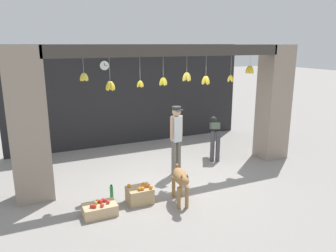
{
  "coord_description": "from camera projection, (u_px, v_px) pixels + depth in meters",
  "views": [
    {
      "loc": [
        -3.06,
        -6.25,
        2.99
      ],
      "look_at": [
        0.0,
        0.45,
        1.13
      ],
      "focal_mm": 35.0,
      "sensor_mm": 36.0,
      "label": 1
    }
  ],
  "objects": [
    {
      "name": "fruit_crate_apples",
      "position": [
        100.0,
        209.0,
        5.85
      ],
      "size": [
        0.59,
        0.38,
        0.27
      ],
      "color": "tan",
      "rests_on": "ground_plane"
    },
    {
      "name": "shopkeeper",
      "position": [
        176.0,
        135.0,
        7.54
      ],
      "size": [
        0.34,
        0.28,
        1.61
      ],
      "rotation": [
        0.0,
        0.0,
        3.33
      ],
      "color": "#6B665B",
      "rests_on": "ground_plane"
    },
    {
      "name": "water_bottle",
      "position": [
        112.0,
        192.0,
        6.48
      ],
      "size": [
        0.07,
        0.07,
        0.29
      ],
      "color": "#38934C",
      "rests_on": "ground_plane"
    },
    {
      "name": "wall_clock",
      "position": [
        104.0,
        66.0,
        9.22
      ],
      "size": [
        0.28,
        0.03,
        0.28
      ],
      "color": "black"
    },
    {
      "name": "shop_pillar_right",
      "position": [
        274.0,
        103.0,
        8.58
      ],
      "size": [
        0.7,
        0.6,
        2.97
      ],
      "primitive_type": "cube",
      "color": "gray",
      "rests_on": "ground_plane"
    },
    {
      "name": "shop_pillar_left",
      "position": [
        28.0,
        126.0,
        6.18
      ],
      "size": [
        0.7,
        0.6,
        2.97
      ],
      "primitive_type": "cube",
      "color": "gray",
      "rests_on": "ground_plane"
    },
    {
      "name": "storefront_awning",
      "position": [
        175.0,
        53.0,
        6.91
      ],
      "size": [
        5.36,
        0.31,
        0.91
      ],
      "color": "#3D3833"
    },
    {
      "name": "fruit_crate_oranges",
      "position": [
        140.0,
        195.0,
        6.31
      ],
      "size": [
        0.47,
        0.39,
        0.36
      ],
      "color": "tan",
      "rests_on": "ground_plane"
    },
    {
      "name": "dog",
      "position": [
        181.0,
        179.0,
        6.19
      ],
      "size": [
        0.4,
        0.91,
        0.72
      ],
      "rotation": [
        0.0,
        0.0,
        -1.81
      ],
      "color": "#9E7042",
      "rests_on": "ground_plane"
    },
    {
      "name": "shop_back_wall",
      "position": [
        132.0,
        95.0,
        9.83
      ],
      "size": [
        7.26,
        0.12,
        2.97
      ],
      "primitive_type": "cube",
      "color": "#232326",
      "rests_on": "ground_plane"
    },
    {
      "name": "ground_plane",
      "position": [
        176.0,
        178.0,
        7.48
      ],
      "size": [
        60.0,
        60.0,
        0.0
      ],
      "primitive_type": "plane",
      "color": "gray"
    },
    {
      "name": "worker_stooping",
      "position": [
        215.0,
        133.0,
        8.6
      ],
      "size": [
        0.51,
        0.77,
        1.06
      ],
      "rotation": [
        0.0,
        0.0,
        -0.46
      ],
      "color": "#424247",
      "rests_on": "ground_plane"
    }
  ]
}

